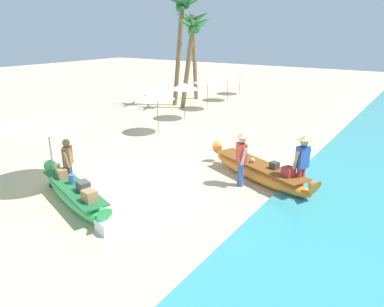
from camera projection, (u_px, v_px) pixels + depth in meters
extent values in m
plane|color=beige|center=(126.00, 189.00, 10.73)|extent=(80.00, 80.00, 0.00)
ellipsoid|color=#38B760|center=(74.00, 195.00, 9.73)|extent=(3.81, 1.80, 0.51)
cone|color=#38B760|center=(51.00, 166.00, 11.01)|extent=(0.50, 0.49, 0.46)
cone|color=#38B760|center=(102.00, 211.00, 8.25)|extent=(0.50, 0.49, 0.46)
cube|color=#1E6435|center=(73.00, 187.00, 9.65)|extent=(3.24, 1.62, 0.04)
cube|color=#9E754C|center=(89.00, 196.00, 8.76)|extent=(0.40, 0.34, 0.30)
cube|color=#424247|center=(83.00, 186.00, 9.32)|extent=(0.42, 0.36, 0.29)
cylinder|color=#386699|center=(72.00, 179.00, 9.78)|extent=(0.19, 0.19, 0.28)
cube|color=#9E754C|center=(62.00, 174.00, 10.14)|extent=(0.36, 0.33, 0.29)
cylinder|color=silver|center=(58.00, 169.00, 10.53)|extent=(0.16, 0.16, 0.29)
ellipsoid|color=orange|center=(258.00, 173.00, 11.24)|extent=(4.08, 2.24, 0.54)
cone|color=orange|center=(220.00, 147.00, 12.71)|extent=(0.55, 0.57, 0.52)
cone|color=orange|center=(311.00, 185.00, 9.56)|extent=(0.55, 0.57, 0.52)
cube|color=brown|center=(259.00, 165.00, 11.15)|extent=(3.48, 2.01, 0.04)
cube|color=#B73333|center=(288.00, 172.00, 10.17)|extent=(0.40, 0.39, 0.29)
cube|color=#424247|center=(274.00, 165.00, 10.76)|extent=(0.29, 0.29, 0.23)
sphere|color=tan|center=(252.00, 160.00, 11.26)|extent=(0.17, 0.17, 0.17)
cylinder|color=#3D5BA8|center=(241.00, 174.00, 10.78)|extent=(0.14, 0.14, 0.78)
cylinder|color=#3D5BA8|center=(240.00, 173.00, 10.91)|extent=(0.14, 0.14, 0.78)
cube|color=#DB3D38|center=(241.00, 153.00, 10.62)|extent=(0.42, 0.40, 0.57)
cylinder|color=beige|center=(244.00, 157.00, 10.42)|extent=(0.20, 0.21, 0.52)
cylinder|color=beige|center=(238.00, 152.00, 10.85)|extent=(0.20, 0.21, 0.52)
sphere|color=beige|center=(242.00, 140.00, 10.49)|extent=(0.22, 0.22, 0.22)
cylinder|color=tan|center=(242.00, 137.00, 10.46)|extent=(0.44, 0.44, 0.02)
cone|color=tan|center=(242.00, 135.00, 10.44)|extent=(0.26, 0.26, 0.12)
cylinder|color=#333842|center=(71.00, 177.00, 10.54)|extent=(0.14, 0.14, 0.84)
cylinder|color=#333842|center=(70.00, 179.00, 10.41)|extent=(0.14, 0.14, 0.84)
cube|color=brown|center=(67.00, 156.00, 10.25)|extent=(0.40, 0.42, 0.54)
cylinder|color=brown|center=(70.00, 155.00, 10.49)|extent=(0.20, 0.19, 0.49)
cylinder|color=brown|center=(66.00, 160.00, 10.05)|extent=(0.20, 0.19, 0.49)
sphere|color=brown|center=(66.00, 143.00, 10.13)|extent=(0.22, 0.22, 0.22)
cylinder|color=#B2383D|center=(298.00, 182.00, 10.20)|extent=(0.14, 0.14, 0.83)
cylinder|color=#B2383D|center=(302.00, 181.00, 10.27)|extent=(0.14, 0.14, 0.83)
cube|color=#3356B2|center=(303.00, 157.00, 10.00)|extent=(0.35, 0.42, 0.63)
cylinder|color=tan|center=(296.00, 160.00, 9.92)|extent=(0.22, 0.17, 0.57)
cylinder|color=tan|center=(307.00, 157.00, 10.15)|extent=(0.22, 0.17, 0.57)
sphere|color=tan|center=(304.00, 142.00, 9.86)|extent=(0.22, 0.22, 0.22)
cylinder|color=tan|center=(304.00, 140.00, 9.83)|extent=(0.44, 0.44, 0.02)
cone|color=tan|center=(305.00, 137.00, 9.81)|extent=(0.26, 0.26, 0.12)
cylinder|color=#B7B7BC|center=(51.00, 151.00, 10.61)|extent=(0.05, 0.05, 2.22)
cone|color=silver|center=(46.00, 120.00, 10.30)|extent=(2.40, 2.40, 0.35)
cylinder|color=#333338|center=(55.00, 185.00, 10.96)|extent=(0.36, 0.36, 0.06)
cylinder|color=#8E6B47|center=(158.00, 113.00, 16.32)|extent=(0.04, 0.04, 1.90)
cone|color=silver|center=(157.00, 95.00, 16.06)|extent=(1.60, 1.60, 0.32)
cylinder|color=#8E6B47|center=(185.00, 101.00, 18.95)|extent=(0.04, 0.04, 1.90)
cone|color=silver|center=(184.00, 86.00, 18.69)|extent=(1.60, 1.60, 0.32)
cylinder|color=#8E6B47|center=(207.00, 94.00, 21.27)|extent=(0.04, 0.04, 1.90)
cone|color=silver|center=(207.00, 80.00, 21.01)|extent=(1.60, 1.60, 0.32)
cylinder|color=#8E6B47|center=(228.00, 87.00, 23.95)|extent=(0.04, 0.04, 1.90)
cone|color=silver|center=(228.00, 75.00, 23.69)|extent=(1.60, 1.60, 0.32)
cylinder|color=#8E6B47|center=(240.00, 81.00, 26.42)|extent=(0.04, 0.04, 1.90)
cone|color=silver|center=(240.00, 70.00, 26.16)|extent=(1.60, 1.60, 0.32)
cylinder|color=brown|center=(179.00, 54.00, 21.63)|extent=(0.99, 0.28, 6.35)
cone|color=#23602D|center=(190.00, 0.00, 20.19)|extent=(1.84, 0.41, 0.86)
cone|color=#23602D|center=(192.00, 2.00, 20.68)|extent=(1.43, 1.82, 1.13)
cone|color=#23602D|center=(186.00, 3.00, 20.98)|extent=(0.87, 1.95, 1.17)
cone|color=#23602D|center=(178.00, 0.00, 20.79)|extent=(1.72, 0.87, 0.72)
cone|color=#23602D|center=(175.00, 0.00, 20.60)|extent=(1.89, 0.93, 0.90)
cone|color=#23602D|center=(177.00, 0.00, 20.24)|extent=(0.82, 1.55, 0.92)
cylinder|color=brown|center=(194.00, 58.00, 24.10)|extent=(0.62, 0.28, 5.51)
cone|color=#23602D|center=(198.00, 17.00, 23.05)|extent=(1.82, 0.55, 0.91)
cone|color=#23602D|center=(199.00, 19.00, 23.60)|extent=(1.07, 1.72, 1.10)
cone|color=#23602D|center=(189.00, 18.00, 23.75)|extent=(1.70, 1.17, 0.98)
cone|color=#23602D|center=(186.00, 18.00, 23.36)|extent=(1.51, 1.18, 1.05)
cone|color=#23602D|center=(191.00, 18.00, 22.95)|extent=(0.98, 1.59, 0.98)
cylinder|color=brown|center=(188.00, 66.00, 21.01)|extent=(1.09, 0.28, 5.09)
cone|color=#287033|center=(199.00, 23.00, 19.77)|extent=(1.52, 0.51, 0.79)
cone|color=#287033|center=(201.00, 25.00, 20.28)|extent=(1.00, 1.64, 1.14)
cone|color=#287033|center=(194.00, 24.00, 20.47)|extent=(1.24, 1.58, 1.00)
cone|color=#287033|center=(188.00, 23.00, 20.26)|extent=(1.55, 0.46, 0.85)
cone|color=#287033|center=(187.00, 24.00, 19.85)|extent=(1.06, 1.54, 0.99)
cone|color=#287033|center=(193.00, 23.00, 19.59)|extent=(1.11, 1.64, 0.81)
cube|color=silver|center=(105.00, 227.00, 8.36)|extent=(0.50, 0.40, 0.31)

